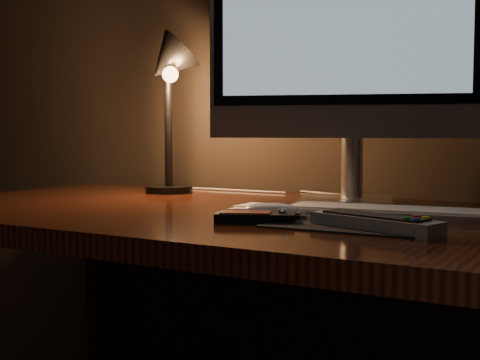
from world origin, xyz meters
The scene contains 10 objects.
desk centered at (0.00, 1.93, 0.62)m, with size 1.60×0.75×0.75m.
monitor centered at (0.04, 2.09, 1.12)m, with size 0.59×0.23×0.63m.
keyboard centered at (0.20, 1.92, 0.76)m, with size 0.42×0.12×0.02m, color silver.
mousepad centered at (0.17, 1.77, 0.75)m, with size 0.26×0.21×0.00m, color black.
mouse centered at (0.02, 1.77, 0.76)m, with size 0.10×0.05×0.02m, color white.
media_remote centered at (0.02, 1.71, 0.76)m, with size 0.14×0.10×0.03m.
tv_remote centered at (0.23, 1.73, 0.76)m, with size 0.23×0.12×0.03m.
papers centered at (-0.05, 1.89, 0.75)m, with size 0.13×0.09×0.01m, color white.
desk_lamp centered at (-0.40, 2.04, 1.02)m, with size 0.20×0.21×0.39m.
cable centered at (-0.16, 2.19, 0.75)m, with size 0.00×0.00×0.54m, color white.
Camera 1 is at (0.57, 0.72, 0.91)m, focal length 50.00 mm.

